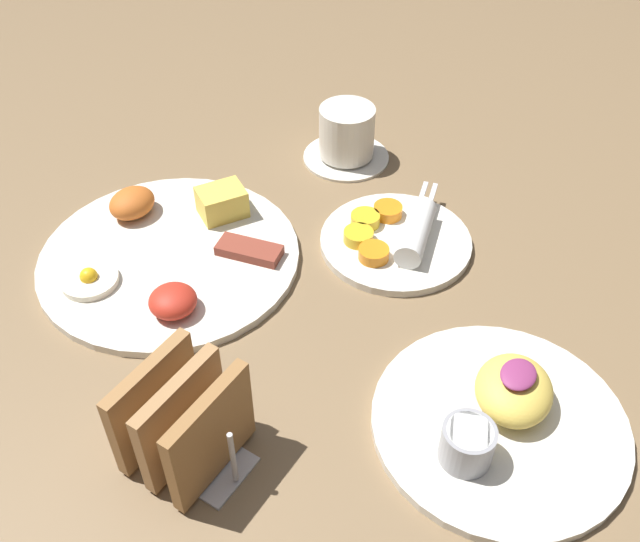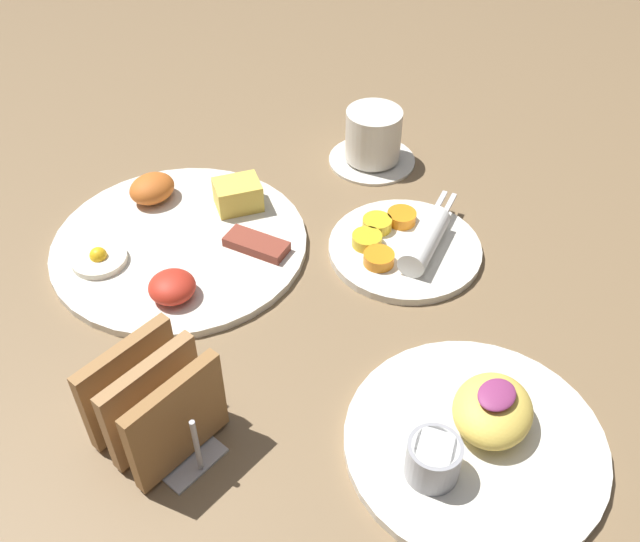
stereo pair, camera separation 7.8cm
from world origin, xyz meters
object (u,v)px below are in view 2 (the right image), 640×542
object	(u,v)px
plate_foreground	(475,436)
plate_breakfast	(181,238)
coffee_cup	(373,139)
toast_rack	(154,405)
plate_condiments	(405,245)

from	to	relation	value
plate_foreground	plate_breakfast	bearing A→B (deg)	88.25
plate_foreground	coffee_cup	xyz separation A→B (m)	(0.31, 0.35, 0.02)
plate_foreground	toast_rack	distance (m)	0.29
toast_rack	plate_foreground	bearing A→B (deg)	-51.01
plate_breakfast	plate_foreground	distance (m)	0.42
plate_breakfast	plate_condiments	distance (m)	0.27
plate_breakfast	plate_foreground	size ratio (longest dim) A/B	1.27
plate_condiments	coffee_cup	distance (m)	0.20
plate_foreground	coffee_cup	world-z (taller)	coffee_cup
toast_rack	plate_breakfast	bearing A→B (deg)	45.28
plate_breakfast	plate_foreground	world-z (taller)	plate_foreground
plate_condiments	toast_rack	distance (m)	0.36
plate_condiments	plate_foreground	bearing A→B (deg)	-131.00
plate_breakfast	toast_rack	distance (m)	0.28
plate_breakfast	toast_rack	world-z (taller)	toast_rack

